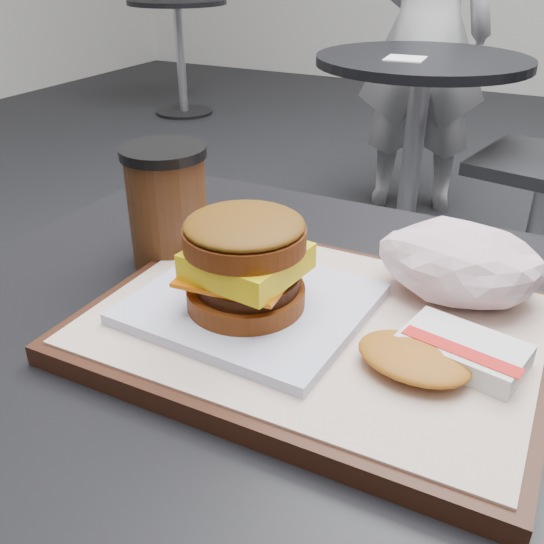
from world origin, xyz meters
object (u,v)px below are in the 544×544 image
(customer_table, at_px, (328,486))
(crumpled_wrapper, at_px, (461,263))
(neighbor_table, at_px, (417,117))
(breakfast_sandwich, at_px, (247,272))
(patron, at_px, (426,33))
(coffee_cup, at_px, (168,206))
(hash_brown, at_px, (441,354))
(serving_tray, at_px, (314,328))

(customer_table, height_order, crumpled_wrapper, crumpled_wrapper)
(neighbor_table, bearing_deg, customer_table, -78.02)
(breakfast_sandwich, distance_m, patron, 2.31)
(breakfast_sandwich, height_order, coffee_cup, coffee_cup)
(patron, bearing_deg, hash_brown, 88.55)
(customer_table, relative_size, coffee_cup, 6.40)
(breakfast_sandwich, bearing_deg, customer_table, 23.41)
(hash_brown, distance_m, neighbor_table, 1.76)
(serving_tray, distance_m, crumpled_wrapper, 0.14)
(serving_tray, height_order, coffee_cup, coffee_cup)
(crumpled_wrapper, relative_size, patron, 0.10)
(hash_brown, xyz_separation_m, neighbor_table, (-0.44, 1.68, -0.25))
(crumpled_wrapper, xyz_separation_m, neighbor_table, (-0.43, 1.57, -0.27))
(hash_brown, height_order, coffee_cup, coffee_cup)
(neighbor_table, bearing_deg, coffee_cup, -85.03)
(breakfast_sandwich, relative_size, patron, 0.13)
(serving_tray, xyz_separation_m, hash_brown, (0.11, -0.02, 0.02))
(crumpled_wrapper, relative_size, coffee_cup, 1.14)
(breakfast_sandwich, relative_size, crumpled_wrapper, 1.40)
(customer_table, xyz_separation_m, hash_brown, (0.09, -0.03, 0.22))
(breakfast_sandwich, xyz_separation_m, crumpled_wrapper, (0.15, 0.11, -0.01))
(serving_tray, height_order, neighbor_table, serving_tray)
(serving_tray, bearing_deg, customer_table, 38.90)
(neighbor_table, bearing_deg, serving_tray, -78.67)
(breakfast_sandwich, bearing_deg, neighbor_table, 99.41)
(customer_table, distance_m, coffee_cup, 0.33)
(customer_table, xyz_separation_m, coffee_cup, (-0.21, 0.05, 0.25))
(coffee_cup, bearing_deg, customer_table, -13.73)
(hash_brown, bearing_deg, serving_tray, 171.26)
(breakfast_sandwich, xyz_separation_m, patron, (-0.42, 2.27, -0.08))
(customer_table, bearing_deg, breakfast_sandwich, -156.59)
(serving_tray, distance_m, hash_brown, 0.11)
(crumpled_wrapper, bearing_deg, patron, 104.92)
(serving_tray, xyz_separation_m, patron, (-0.48, 2.25, -0.03))
(serving_tray, relative_size, hash_brown, 2.99)
(customer_table, bearing_deg, patron, 102.41)
(customer_table, relative_size, crumpled_wrapper, 5.60)
(breakfast_sandwich, bearing_deg, hash_brown, 0.19)
(hash_brown, bearing_deg, neighbor_table, 104.76)
(patron, bearing_deg, serving_tray, 86.01)
(breakfast_sandwich, height_order, neighbor_table, breakfast_sandwich)
(coffee_cup, bearing_deg, hash_brown, -15.09)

